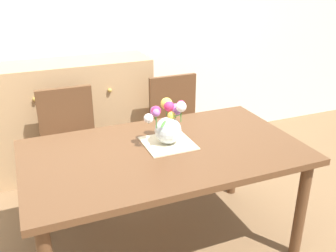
{
  "coord_description": "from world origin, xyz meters",
  "views": [
    {
      "loc": [
        -0.75,
        -1.89,
        1.75
      ],
      "look_at": [
        0.05,
        0.06,
        0.85
      ],
      "focal_mm": 40.3,
      "sensor_mm": 36.0,
      "label": 1
    }
  ],
  "objects_px": {
    "chair_left": "(70,139)",
    "dresser": "(72,117)",
    "chair_right": "(178,122)",
    "dining_table": "(164,161)",
    "flower_vase": "(168,123)"
  },
  "relations": [
    {
      "from": "dresser",
      "to": "chair_right",
      "type": "bearing_deg",
      "value": -32.46
    },
    {
      "from": "dining_table",
      "to": "chair_left",
      "type": "distance_m",
      "value": 0.94
    },
    {
      "from": "dresser",
      "to": "dining_table",
      "type": "bearing_deg",
      "value": -75.07
    },
    {
      "from": "chair_right",
      "to": "flower_vase",
      "type": "distance_m",
      "value": 0.91
    },
    {
      "from": "chair_left",
      "to": "dresser",
      "type": "bearing_deg",
      "value": -100.57
    },
    {
      "from": "chair_right",
      "to": "dresser",
      "type": "height_order",
      "value": "dresser"
    },
    {
      "from": "chair_right",
      "to": "flower_vase",
      "type": "height_order",
      "value": "flower_vase"
    },
    {
      "from": "dining_table",
      "to": "chair_left",
      "type": "bearing_deg",
      "value": 118.81
    },
    {
      "from": "dresser",
      "to": "flower_vase",
      "type": "xyz_separation_m",
      "value": [
        0.41,
        -1.26,
        0.36
      ]
    },
    {
      "from": "chair_left",
      "to": "flower_vase",
      "type": "bearing_deg",
      "value": 124.1
    },
    {
      "from": "chair_left",
      "to": "chair_right",
      "type": "distance_m",
      "value": 0.9
    },
    {
      "from": "chair_left",
      "to": "flower_vase",
      "type": "height_order",
      "value": "flower_vase"
    },
    {
      "from": "chair_left",
      "to": "flower_vase",
      "type": "relative_size",
      "value": 3.23
    },
    {
      "from": "dining_table",
      "to": "chair_right",
      "type": "distance_m",
      "value": 0.94
    },
    {
      "from": "chair_right",
      "to": "dining_table",
      "type": "bearing_deg",
      "value": 61.19
    }
  ]
}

